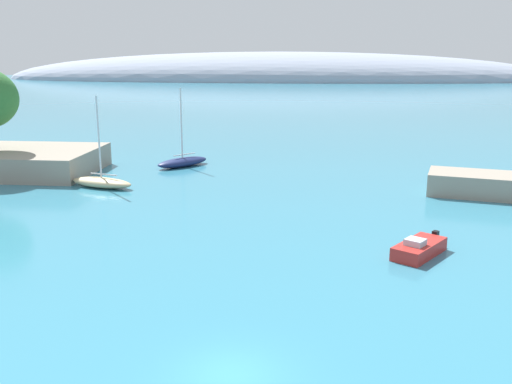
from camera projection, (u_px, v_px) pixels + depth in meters
The scene contains 6 objects.
water at pixel (231, 375), 23.20m from camera, with size 600.00×600.00×0.00m, color teal.
shore_outcrop at pixel (8, 161), 62.16m from camera, with size 19.03×11.68×2.52m, color gray.
distant_ridge at pixel (277, 80), 272.16m from camera, with size 263.46×65.24×26.07m, color #8E99AD.
sailboat_navy_near_shore at pixel (183, 161), 65.46m from camera, with size 6.05×6.47×8.87m.
sailboat_sand_mid_mooring at pixel (102, 182), 55.28m from camera, with size 6.92×3.82×8.80m.
motorboat_red_alongside_breakwater at pixel (419, 248), 36.79m from camera, with size 4.07×4.70×1.27m.
Camera 1 is at (3.08, -20.57, 12.73)m, focal length 40.19 mm.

